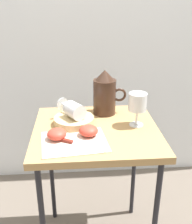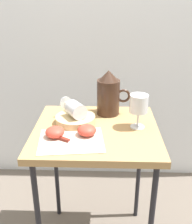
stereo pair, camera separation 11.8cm
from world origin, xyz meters
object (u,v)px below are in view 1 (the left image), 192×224
Objects in this scene: table at (96,142)px; wine_glass_tipped_near at (74,110)px; pitcher at (105,96)px; wine_glass_upright at (138,104)px; basket_tray at (74,121)px; apple_half_right at (89,131)px; knife at (72,142)px; apple_half_left at (57,134)px.

table is 4.43× the size of wine_glass_tipped_near.
wine_glass_upright is at bearing -48.80° from pitcher.
pitcher is at bearing 36.85° from basket_tray.
apple_half_right is (-0.22, -0.09, -0.08)m from wine_glass_upright.
knife is (-0.07, -0.06, -0.02)m from apple_half_right.
apple_half_right is at bearing -63.25° from basket_tray.
basket_tray is 2.30× the size of apple_half_left.
apple_half_left is at bearing -171.20° from apple_half_right.
basket_tray is at bearing 109.50° from wine_glass_tipped_near.
wine_glass_upright reaches higher than basket_tray.
pitcher is 0.19m from wine_glass_tipped_near.
apple_half_left is (-0.35, -0.11, -0.08)m from wine_glass_upright.
wine_glass_upright reaches higher than knife.
basket_tray is 0.20m from pitcher.
pitcher is 1.06× the size of knife.
knife is at bearing -93.88° from wine_glass_tipped_near.
pitcher is at bearing 71.49° from table.
table is at bearing -27.95° from basket_tray.
table is at bearing -26.27° from wine_glass_tipped_near.
wine_glass_upright reaches higher than wine_glass_tipped_near.
basket_tray is 0.14m from apple_half_right.
wine_glass_tipped_near is (-0.15, -0.12, -0.02)m from pitcher.
pitcher is at bearing 68.64° from apple_half_right.
table is at bearing 50.59° from knife.
wine_glass_upright is 0.34m from knife.
wine_glass_upright is 0.74× the size of knife.
wine_glass_tipped_near reaches higher than basket_tray.
pitcher is 0.26m from apple_half_right.
pitcher is 0.35m from apple_half_left.
apple_half_left is (-0.22, -0.26, -0.06)m from pitcher.
wine_glass_tipped_near is (-0.28, 0.03, -0.04)m from wine_glass_upright.
pitcher reaches higher than table.
wine_glass_upright is at bearing -6.80° from basket_tray.
knife is at bearing -118.80° from pitcher.
table is 3.20× the size of pitcher.
pitcher is 0.20m from wine_glass_upright.
apple_half_right is 0.10m from knife.
apple_half_left is (-0.17, -0.09, 0.10)m from table.
basket_tray reaches higher than knife.
apple_half_left is at bearing 145.21° from knife.
apple_half_right reaches higher than knife.
pitcher reaches higher than knife.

